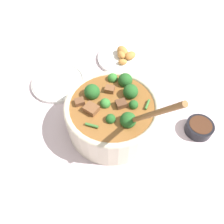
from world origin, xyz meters
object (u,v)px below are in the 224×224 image
at_px(condiment_bowl, 199,126).
at_px(empty_plate, 59,82).
at_px(stew_bowl, 112,113).
at_px(food_plate, 122,57).

xyz_separation_m(condiment_bowl, empty_plate, (0.16, 0.45, -0.01)).
bearing_deg(empty_plate, stew_bowl, -128.96).
bearing_deg(food_plate, empty_plate, 123.99).
xyz_separation_m(condiment_bowl, food_plate, (0.30, 0.24, -0.01)).
bearing_deg(stew_bowl, condiment_bowl, -88.98).
xyz_separation_m(empty_plate, food_plate, (0.14, -0.21, 0.00)).
bearing_deg(empty_plate, food_plate, -56.01).
bearing_deg(stew_bowl, empty_plate, 51.04).
distance_m(stew_bowl, condiment_bowl, 0.26).
distance_m(condiment_bowl, food_plate, 0.38).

